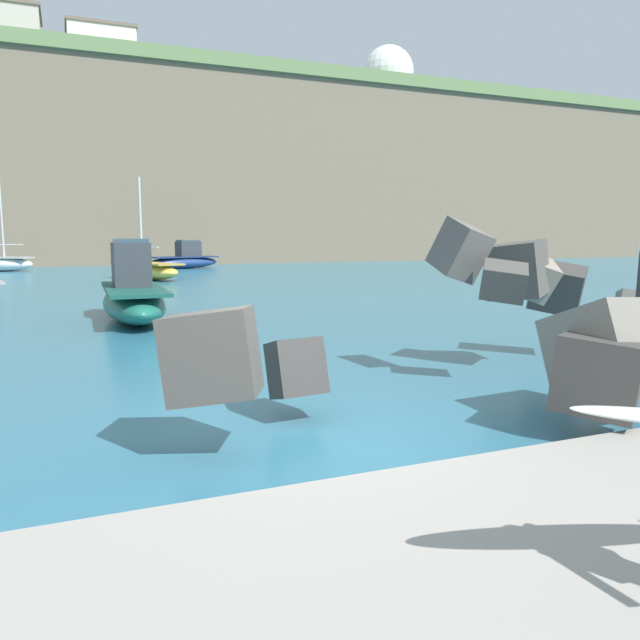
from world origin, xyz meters
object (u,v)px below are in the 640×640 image
Objects in this scene: station_building_east at (2,34)px; station_building_central at (102,49)px; boat_mid_centre at (185,260)px; radar_dome at (388,81)px; station_building_west at (211,87)px; station_building_annex at (147,83)px; boat_mid_left at (133,295)px; boat_near_centre at (146,270)px; boat_near_right at (0,263)px.

station_building_central is at bearing 5.03° from station_building_east.
radar_dome reaches higher than boat_mid_centre.
station_building_west reaches higher than station_building_central.
boat_mid_left is at bearing -97.75° from station_building_annex.
station_building_west reaches higher than station_building_east.
boat_near_centre is at bearing -109.79° from boat_mid_centre.
boat_mid_centre is (4.38, 12.16, 0.16)m from boat_near_centre.
station_building_central reaches higher than boat_near_right.
station_building_central is at bearing 87.11° from boat_mid_left.
station_building_central is (-0.09, 29.77, 20.43)m from boat_near_centre.
boat_mid_centre is 0.89× the size of station_building_west.
station_building_west is 1.02× the size of station_building_east.
radar_dome reaches higher than station_building_central.
boat_mid_centre is at bearing -3.83° from boat_near_right.
boat_near_right is 0.94× the size of station_building_annex.
station_building_central is (-4.47, 17.60, 20.27)m from boat_mid_centre.
station_building_west is 26.44m from station_building_east.
boat_near_right reaches higher than boat_mid_centre.
boat_mid_left is (6.35, -31.40, 0.16)m from boat_near_right.
boat_near_centre is at bearing -73.14° from station_building_east.
radar_dome is at bearing 40.64° from boat_mid_centre.
boat_near_centre is 1.06× the size of boat_mid_centre.
boat_near_right is 26.05m from station_building_east.
boat_mid_left is at bearing -104.86° from station_building_west.
radar_dome is 49.18m from station_building_east.
station_building_east is (-8.79, 29.00, 20.65)m from boat_near_centre.
station_building_annex reaches higher than boat_mid_left.
station_building_central is 0.79× the size of station_building_annex.
station_building_central is at bearing 62.28° from boat_near_right.
boat_near_right is 1.28× the size of boat_mid_centre.
boat_near_centre is 36.10m from station_building_central.
station_building_east reaches higher than boat_mid_left.
boat_near_centre is 49.01m from station_building_annex.
boat_near_centre is at bearing -55.80° from boat_near_right.
boat_mid_left is 76.42m from radar_dome.
station_building_central is at bearing 104.24° from boat_mid_centre.
radar_dome is 1.48× the size of station_building_east.
station_building_west is 1.05× the size of station_building_central.
station_building_annex is (-7.77, 1.04, -0.01)m from station_building_west.
station_building_central reaches higher than boat_mid_centre.
station_building_annex is at bearing 45.31° from station_building_east.
station_building_annex is at bearing 175.94° from radar_dome.
boat_mid_left is at bearing -78.57° from boat_near_right.
radar_dome is at bearing 16.97° from station_building_central.
radar_dome reaches higher than boat_mid_left.
station_building_west is (9.35, 30.70, 20.81)m from boat_mid_centre.
boat_mid_centre is (13.25, -0.89, 0.11)m from boat_near_right.
station_building_east is 20.97m from station_building_annex.
boat_near_centre is 36.67m from station_building_east.
station_building_east is at bearing 97.54° from boat_mid_left.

